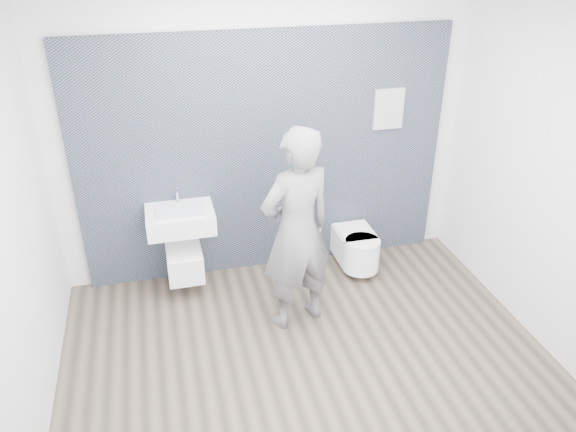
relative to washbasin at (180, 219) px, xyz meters
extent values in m
plane|color=brown|center=(0.88, -1.21, -0.77)|extent=(4.00, 4.00, 0.00)
plane|color=silver|center=(0.88, 0.29, 0.63)|extent=(4.00, 0.00, 4.00)
plane|color=silver|center=(0.88, -2.71, 0.63)|extent=(4.00, 0.00, 4.00)
plane|color=silver|center=(-1.12, -1.21, 0.63)|extent=(0.00, 3.00, 3.00)
plane|color=silver|center=(2.88, -1.21, 0.63)|extent=(0.00, 3.00, 3.00)
plane|color=white|center=(0.88, -1.21, 2.03)|extent=(4.00, 4.00, 0.00)
cube|color=black|center=(0.88, 0.26, -0.77)|extent=(3.60, 0.06, 2.40)
cube|color=white|center=(0.00, 0.00, -0.01)|extent=(0.62, 0.47, 0.19)
cube|color=silver|center=(0.00, -0.02, 0.08)|extent=(0.44, 0.31, 0.03)
cylinder|color=silver|center=(0.00, 0.17, 0.16)|extent=(0.02, 0.02, 0.16)
cylinder|color=silver|center=(0.00, 0.12, 0.23)|extent=(0.02, 0.10, 0.02)
cylinder|color=silver|center=(0.00, 0.21, -0.16)|extent=(0.04, 0.04, 0.12)
cube|color=white|center=(0.00, -0.01, -0.46)|extent=(0.33, 0.48, 0.28)
cylinder|color=silver|center=(0.00, -0.04, -0.34)|extent=(0.24, 0.24, 0.03)
cube|color=white|center=(0.00, -0.04, -0.31)|extent=(0.32, 0.39, 0.02)
cube|color=white|center=(0.00, 0.15, -0.12)|extent=(0.32, 0.08, 0.35)
cube|color=silver|center=(0.00, 0.20, -0.56)|extent=(0.09, 0.06, 0.08)
cube|color=white|center=(1.75, 0.02, -0.54)|extent=(0.37, 0.43, 0.31)
cylinder|color=white|center=(1.75, -0.20, -0.54)|extent=(0.37, 0.37, 0.31)
cube|color=white|center=(1.75, -0.01, -0.37)|extent=(0.35, 0.41, 0.03)
cylinder|color=white|center=(1.75, -0.22, -0.37)|extent=(0.35, 0.35, 0.03)
cube|color=silver|center=(1.75, 0.20, -0.66)|extent=(0.10, 0.06, 0.08)
cube|color=white|center=(2.10, 0.22, -0.77)|extent=(0.30, 0.03, 0.40)
imported|color=slate|center=(0.92, -0.74, 0.15)|extent=(0.77, 0.61, 1.84)
camera|label=1|loc=(-0.15, -4.70, 2.46)|focal=35.00mm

